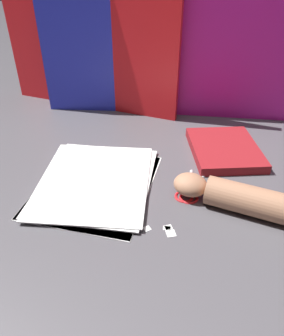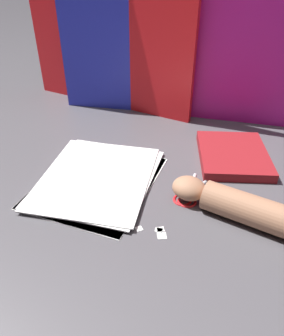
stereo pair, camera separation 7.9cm
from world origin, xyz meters
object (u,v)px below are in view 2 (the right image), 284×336
object	(u,v)px
paper_stack	(97,179)
hand_forearm	(235,205)
book_closed	(233,155)
scissors	(189,194)

from	to	relation	value
paper_stack	hand_forearm	distance (m)	0.35
book_closed	hand_forearm	world-z (taller)	hand_forearm
scissors	hand_forearm	size ratio (longest dim) A/B	0.49
scissors	paper_stack	bearing A→B (deg)	-177.82
scissors	hand_forearm	xyz separation A→B (m)	(0.11, -0.04, 0.03)
paper_stack	book_closed	xyz separation A→B (m)	(0.33, 0.21, 0.01)
paper_stack	scissors	xyz separation A→B (m)	(0.24, 0.01, -0.00)
book_closed	hand_forearm	bearing A→B (deg)	-85.44
paper_stack	scissors	bearing A→B (deg)	2.18
paper_stack	book_closed	size ratio (longest dim) A/B	1.33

